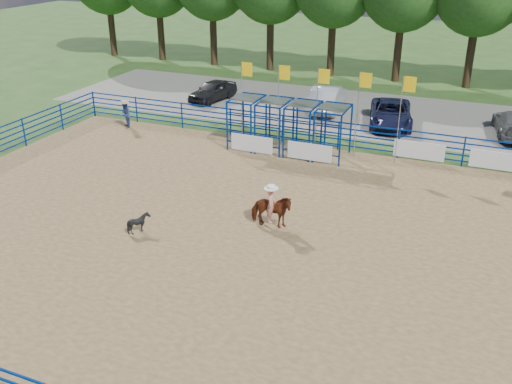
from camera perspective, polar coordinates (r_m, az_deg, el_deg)
ground at (r=20.67m, az=0.80°, el=-4.67°), size 120.00×120.00×0.00m
arena_dirt at (r=20.66m, az=0.80°, el=-4.65°), size 30.00×20.00×0.02m
gravel_strip at (r=35.85m, az=11.14°, el=7.75°), size 40.00×10.00×0.01m
horse_and_rider at (r=21.04m, az=1.51°, el=-1.54°), size 1.68×0.92×2.37m
calf at (r=21.29m, az=-11.63°, el=-3.03°), size 0.78×0.71×0.78m
spectator_cowboy at (r=33.02m, az=-12.95°, el=7.59°), size 0.89×0.91×1.54m
car_a at (r=37.91m, az=-4.35°, el=10.08°), size 2.28×4.05×1.30m
car_b at (r=35.81m, az=7.11°, el=9.33°), size 2.11×4.92×1.58m
car_c at (r=33.61m, az=13.33°, el=7.67°), size 3.22×5.32×1.38m
perimeter_fence at (r=20.31m, az=0.81°, el=-2.82°), size 30.10×20.10×1.50m
chute_assembly at (r=28.40m, az=3.97°, el=6.38°), size 19.32×2.41×4.20m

